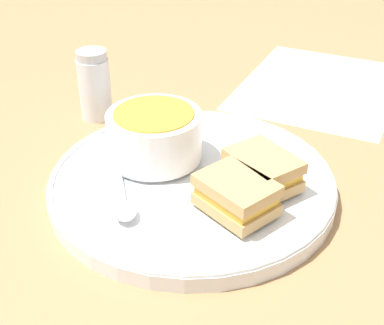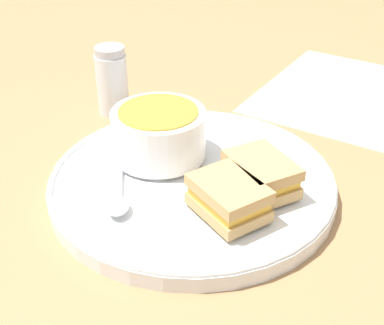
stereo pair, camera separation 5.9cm
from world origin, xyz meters
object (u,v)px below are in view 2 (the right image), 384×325
(sandwich_half_near, at_px, (228,197))
(spoon, at_px, (118,202))
(soup_bowl, at_px, (159,133))
(salt_shaker, at_px, (112,81))
(sandwich_half_far, at_px, (261,174))

(sandwich_half_near, bearing_deg, spoon, 14.61)
(sandwich_half_near, bearing_deg, soup_bowl, -35.92)
(salt_shaker, bearing_deg, soup_bowl, 135.96)
(sandwich_half_far, relative_size, salt_shaker, 0.96)
(sandwich_half_near, relative_size, sandwich_half_far, 1.00)
(spoon, relative_size, salt_shaker, 1.03)
(spoon, xyz_separation_m, sandwich_half_near, (-0.11, -0.03, 0.01))
(sandwich_half_far, bearing_deg, sandwich_half_near, 68.97)
(sandwich_half_near, height_order, sandwich_half_far, same)
(sandwich_half_near, distance_m, salt_shaker, 0.31)
(soup_bowl, relative_size, salt_shaker, 1.11)
(soup_bowl, height_order, salt_shaker, salt_shaker)
(soup_bowl, relative_size, sandwich_half_far, 1.17)
(salt_shaker, bearing_deg, sandwich_half_far, 149.95)
(soup_bowl, relative_size, sandwich_half_near, 1.16)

